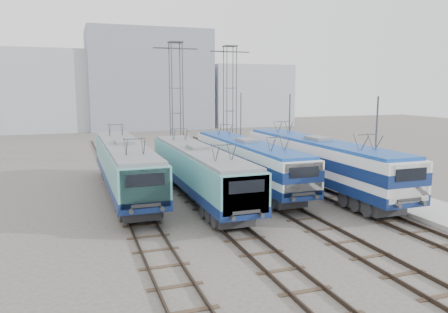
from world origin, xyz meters
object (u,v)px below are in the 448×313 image
locomotive_center_right (247,159)px  locomotive_center_left (199,169)px  locomotive_far_right (319,159)px  catenary_tower_west (176,97)px  mast_mid (289,133)px  locomotive_far_left (125,164)px  mast_front (375,150)px  catenary_tower_east (230,96)px  mast_rear (241,123)px

locomotive_center_right → locomotive_center_left: bearing=-152.1°
locomotive_center_left → locomotive_far_right: bearing=-2.3°
locomotive_far_right → catenary_tower_west: (-6.75, 16.13, 4.27)m
locomotive_far_right → mast_mid: (1.85, 8.13, 1.13)m
catenary_tower_west → mast_mid: catenary_tower_west is taller
locomotive_center_left → catenary_tower_west: size_ratio=1.43×
locomotive_center_right → catenary_tower_west: 14.28m
locomotive_far_left → mast_front: 17.04m
catenary_tower_east → locomotive_far_right: bearing=-89.2°
locomotive_center_left → catenary_tower_west: bearing=81.9°
locomotive_center_right → locomotive_far_right: bearing=-31.4°
locomotive_far_right → catenary_tower_east: bearing=90.8°
locomotive_far_left → catenary_tower_west: (6.75, 12.71, 4.40)m
locomotive_far_right → mast_front: size_ratio=2.66×
locomotive_far_right → catenary_tower_west: catenary_tower_west is taller
locomotive_center_right → catenary_tower_west: (-2.25, 13.38, 4.43)m
locomotive_center_right → mast_rear: 18.55m
mast_front → locomotive_center_left: bearing=158.7°
catenary_tower_west → locomotive_far_right: bearing=-67.3°
catenary_tower_east → mast_front: size_ratio=1.71×
locomotive_far_left → catenary_tower_east: (13.25, 14.71, 4.40)m
catenary_tower_west → mast_front: catenary_tower_west is taller
locomotive_center_left → locomotive_center_right: locomotive_center_right is taller
locomotive_center_left → locomotive_far_right: 9.01m
locomotive_center_left → mast_rear: bearing=61.2°
locomotive_far_left → mast_rear: 22.72m
locomotive_far_left → mast_rear: mast_rear is taller
catenary_tower_west → mast_mid: (8.60, -8.00, -3.14)m
catenary_tower_west → locomotive_far_left: bearing=-118.0°
locomotive_far_right → catenary_tower_west: 18.00m
locomotive_far_right → mast_front: mast_front is taller
mast_front → mast_rear: same height
mast_mid → locomotive_center_right: bearing=-139.7°
mast_front → mast_mid: bearing=90.0°
locomotive_far_left → locomotive_center_left: locomotive_far_left is taller
mast_front → mast_mid: 12.00m
mast_mid → mast_rear: (0.00, 12.00, 0.00)m
locomotive_far_left → mast_mid: (15.35, 4.71, 1.25)m
locomotive_far_left → mast_mid: size_ratio=2.57×
mast_rear → locomotive_far_right: bearing=-95.2°
mast_front → locomotive_far_right: bearing=115.6°
mast_front → catenary_tower_west: bearing=113.3°
locomotive_far_left → catenary_tower_west: size_ratio=1.50×
locomotive_center_right → catenary_tower_east: 16.56m
locomotive_center_left → catenary_tower_east: 20.31m
mast_mid → locomotive_center_left: bearing=-144.4°
locomotive_center_left → catenary_tower_west: catenary_tower_west is taller
locomotive_center_left → mast_front: bearing=-21.3°
locomotive_far_right → mast_front: bearing=-64.4°
locomotive_far_left → locomotive_center_left: (4.50, -3.06, -0.09)m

